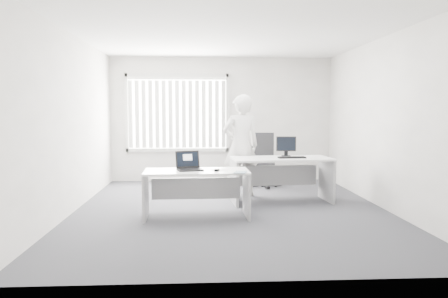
{
  "coord_description": "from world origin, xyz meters",
  "views": [
    {
      "loc": [
        -0.5,
        -6.94,
        1.6
      ],
      "look_at": [
        -0.1,
        0.15,
        0.97
      ],
      "focal_mm": 35.0,
      "sensor_mm": 36.0,
      "label": 1
    }
  ],
  "objects": [
    {
      "name": "blinds",
      "position": [
        -1.0,
        2.9,
        1.52
      ],
      "size": [
        2.2,
        0.1,
        1.5
      ],
      "primitive_type": null,
      "color": "silver",
      "rests_on": "wall_back"
    },
    {
      "name": "wall_back",
      "position": [
        0.0,
        3.0,
        1.4
      ],
      "size": [
        5.0,
        0.02,
        2.8
      ],
      "primitive_type": "cube",
      "color": "silver",
      "rests_on": "ground"
    },
    {
      "name": "window",
      "position": [
        -1.0,
        2.96,
        1.55
      ],
      "size": [
        2.32,
        0.06,
        1.76
      ],
      "primitive_type": "cube",
      "color": "#B7B8B3",
      "rests_on": "wall_back"
    },
    {
      "name": "laptop",
      "position": [
        -0.65,
        -0.47,
        0.85
      ],
      "size": [
        0.44,
        0.41,
        0.28
      ],
      "primitive_type": null,
      "rotation": [
        0.0,
        0.0,
        0.26
      ],
      "color": "black",
      "rests_on": "desk_near"
    },
    {
      "name": "ceiling",
      "position": [
        0.0,
        0.0,
        2.8
      ],
      "size": [
        5.0,
        6.0,
        0.02
      ],
      "primitive_type": "cube",
      "color": "silver",
      "rests_on": "wall_back"
    },
    {
      "name": "paper_sheet",
      "position": [
        -0.19,
        -0.48,
        0.71
      ],
      "size": [
        0.32,
        0.27,
        0.0
      ],
      "primitive_type": "cube",
      "rotation": [
        0.0,
        0.0,
        0.28
      ],
      "color": "white",
      "rests_on": "desk_near"
    },
    {
      "name": "office_chair",
      "position": [
        0.83,
        2.14,
        0.35
      ],
      "size": [
        0.72,
        0.72,
        1.13
      ],
      "rotation": [
        0.0,
        0.0,
        -0.13
      ],
      "color": "black",
      "rests_on": "ground"
    },
    {
      "name": "monitor",
      "position": [
        1.06,
        0.83,
        0.96
      ],
      "size": [
        0.36,
        0.14,
        0.35
      ],
      "primitive_type": null,
      "rotation": [
        0.0,
        0.0,
        -0.1
      ],
      "color": "black",
      "rests_on": "desk_far"
    },
    {
      "name": "wall_left",
      "position": [
        -2.5,
        0.0,
        1.4
      ],
      "size": [
        0.02,
        6.0,
        2.8
      ],
      "primitive_type": "cube",
      "color": "silver",
      "rests_on": "ground"
    },
    {
      "name": "wall_front",
      "position": [
        0.0,
        -3.0,
        1.4
      ],
      "size": [
        5.0,
        0.02,
        2.8
      ],
      "primitive_type": "cube",
      "color": "silver",
      "rests_on": "ground"
    },
    {
      "name": "person",
      "position": [
        0.27,
        1.14,
        0.95
      ],
      "size": [
        0.77,
        0.58,
        1.9
      ],
      "primitive_type": "imported",
      "rotation": [
        0.0,
        0.0,
        3.34
      ],
      "color": "silver",
      "rests_on": "ground"
    },
    {
      "name": "mouse",
      "position": [
        -0.25,
        -0.55,
        0.73
      ],
      "size": [
        0.08,
        0.11,
        0.04
      ],
      "primitive_type": null,
      "rotation": [
        0.0,
        0.0,
        -0.25
      ],
      "color": "#B8B8BA",
      "rests_on": "paper_sheet"
    },
    {
      "name": "ground",
      "position": [
        0.0,
        0.0,
        0.0
      ],
      "size": [
        6.0,
        6.0,
        0.0
      ],
      "primitive_type": "plane",
      "color": "#3F4045",
      "rests_on": "ground"
    },
    {
      "name": "keyboard",
      "position": [
        1.09,
        0.49,
        0.79
      ],
      "size": [
        0.48,
        0.19,
        0.02
      ],
      "primitive_type": "cube",
      "rotation": [
        0.0,
        0.0,
        0.06
      ],
      "color": "black",
      "rests_on": "desk_far"
    },
    {
      "name": "desk_near",
      "position": [
        -0.55,
        -0.47,
        0.51
      ],
      "size": [
        1.57,
        0.77,
        0.71
      ],
      "rotation": [
        0.0,
        0.0,
        0.02
      ],
      "color": "silver",
      "rests_on": "ground"
    },
    {
      "name": "wall_right",
      "position": [
        2.5,
        0.0,
        1.4
      ],
      "size": [
        0.02,
        6.0,
        2.8
      ],
      "primitive_type": "cube",
      "color": "silver",
      "rests_on": "ground"
    },
    {
      "name": "desk_far",
      "position": [
        0.92,
        0.56,
        0.56
      ],
      "size": [
        1.77,
        0.94,
        0.78
      ],
      "rotation": [
        0.0,
        0.0,
        0.08
      ],
      "color": "silver",
      "rests_on": "ground"
    },
    {
      "name": "booklet",
      "position": [
        0.09,
        -0.74,
        0.71
      ],
      "size": [
        0.22,
        0.26,
        0.01
      ],
      "primitive_type": "cube",
      "rotation": [
        0.0,
        0.0,
        -0.26
      ],
      "color": "silver",
      "rests_on": "desk_near"
    }
  ]
}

